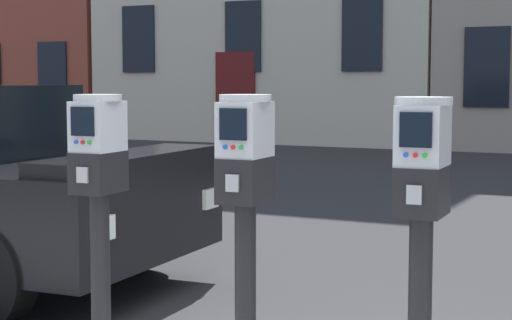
{
  "coord_description": "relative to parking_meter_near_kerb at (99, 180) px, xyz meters",
  "views": [
    {
      "loc": [
        1.56,
        -3.26,
        1.46
      ],
      "look_at": [
        -0.06,
        -0.01,
        1.12
      ],
      "focal_mm": 60.43,
      "sensor_mm": 36.0,
      "label": 1
    }
  ],
  "objects": [
    {
      "name": "parking_meter_end_of_row",
      "position": [
        1.5,
        0.0,
        0.0
      ],
      "size": [
        0.23,
        0.26,
        1.25
      ],
      "rotation": [
        0.0,
        0.0,
        -1.52
      ],
      "color": "black",
      "rests_on": "sidewalk_slab"
    },
    {
      "name": "parking_meter_twin_adjacent",
      "position": [
        0.75,
        0.0,
        0.0
      ],
      "size": [
        0.23,
        0.26,
        1.26
      ],
      "rotation": [
        0.0,
        0.0,
        -1.52
      ],
      "color": "black",
      "rests_on": "sidewalk_slab"
    },
    {
      "name": "parking_meter_near_kerb",
      "position": [
        0.0,
        0.0,
        0.0
      ],
      "size": [
        0.23,
        0.26,
        1.25
      ],
      "rotation": [
        0.0,
        0.0,
        -1.52
      ],
      "color": "black",
      "rests_on": "sidewalk_slab"
    }
  ]
}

